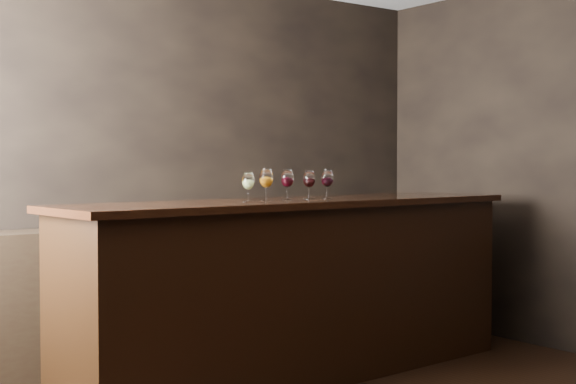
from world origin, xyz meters
TOP-DOWN VIEW (x-y plane):
  - room_shell at (-0.23, 0.11)m, footprint 5.02×4.52m
  - bar_counter at (0.46, 1.04)m, footprint 3.25×0.91m
  - bar_top at (0.46, 1.04)m, footprint 3.36×0.99m
  - back_bar_shelf at (-0.18, 2.03)m, footprint 2.67×0.40m
  - glass_white at (0.03, 1.01)m, footprint 0.08×0.08m
  - glass_amber at (0.18, 1.03)m, footprint 0.09×0.09m
  - glass_red_a at (0.38, 1.07)m, footprint 0.08×0.08m
  - glass_red_b at (0.53, 1.04)m, footprint 0.08×0.08m
  - glass_red_c at (0.70, 1.06)m, footprint 0.08×0.08m

SIDE VIEW (x-z plane):
  - back_bar_shelf at x=-0.18m, z-range 0.00..0.96m
  - bar_counter at x=0.46m, z-range 0.00..1.12m
  - bar_top at x=0.46m, z-range 1.12..1.17m
  - glass_white at x=0.03m, z-range 1.20..1.38m
  - glass_red_b at x=0.53m, z-range 1.20..1.39m
  - glass_red_c at x=0.70m, z-range 1.20..1.39m
  - glass_red_a at x=0.38m, z-range 1.20..1.40m
  - glass_amber at x=0.18m, z-range 1.20..1.40m
  - room_shell at x=-0.23m, z-range 0.40..3.21m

